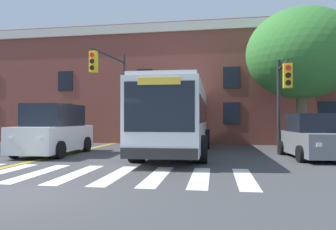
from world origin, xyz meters
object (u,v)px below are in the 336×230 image
at_px(traffic_light_overhead, 112,82).
at_px(car_teal_behind_bus, 206,127).
at_px(street_tree_curbside_large, 301,54).
at_px(car_grey_far_lane, 312,138).
at_px(city_bus, 178,117).
at_px(traffic_light_near_corner, 282,90).
at_px(car_white_near_lane, 54,131).

bearing_deg(traffic_light_overhead, car_teal_behind_bus, 62.18).
bearing_deg(street_tree_curbside_large, car_grey_far_lane, -96.16).
relative_size(city_bus, traffic_light_overhead, 2.09).
distance_m(traffic_light_near_corner, traffic_light_overhead, 8.61).
bearing_deg(car_teal_behind_bus, city_bus, -95.38).
height_order(car_grey_far_lane, traffic_light_near_corner, traffic_light_near_corner).
xyz_separation_m(car_white_near_lane, traffic_light_overhead, (2.06, 2.30, 2.55)).
xyz_separation_m(traffic_light_overhead, street_tree_curbside_large, (10.01, 2.01, 1.54)).
bearing_deg(traffic_light_overhead, street_tree_curbside_large, 11.37).
bearing_deg(car_teal_behind_bus, traffic_light_overhead, -117.82).
bearing_deg(car_white_near_lane, street_tree_curbside_large, 19.64).
distance_m(car_grey_far_lane, traffic_light_near_corner, 2.41).
bearing_deg(city_bus, car_grey_far_lane, -9.60).
distance_m(car_grey_far_lane, street_tree_curbside_large, 5.74).
relative_size(car_teal_behind_bus, traffic_light_overhead, 0.90).
distance_m(city_bus, car_grey_far_lane, 6.12).
height_order(car_white_near_lane, traffic_light_near_corner, traffic_light_near_corner).
height_order(city_bus, traffic_light_near_corner, traffic_light_near_corner).
relative_size(traffic_light_near_corner, street_tree_curbside_large, 0.59).
xyz_separation_m(car_white_near_lane, car_grey_far_lane, (11.67, 0.58, -0.26)).
distance_m(city_bus, traffic_light_overhead, 4.16).
bearing_deg(traffic_light_near_corner, traffic_light_overhead, 170.22).
bearing_deg(street_tree_curbside_large, car_teal_behind_bus, 130.05).
bearing_deg(city_bus, traffic_light_near_corner, -8.86).
xyz_separation_m(car_white_near_lane, traffic_light_near_corner, (10.52, 0.84, 1.85)).
relative_size(car_grey_far_lane, traffic_light_overhead, 0.84).
bearing_deg(city_bus, traffic_light_overhead, 169.02).
distance_m(traffic_light_near_corner, street_tree_curbside_large, 4.41).
xyz_separation_m(city_bus, traffic_light_overhead, (-3.64, 0.71, 1.89)).
bearing_deg(car_teal_behind_bus, traffic_light_near_corner, -68.50).
relative_size(city_bus, car_grey_far_lane, 2.47).
xyz_separation_m(car_grey_far_lane, street_tree_curbside_large, (0.40, 3.73, 4.35)).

